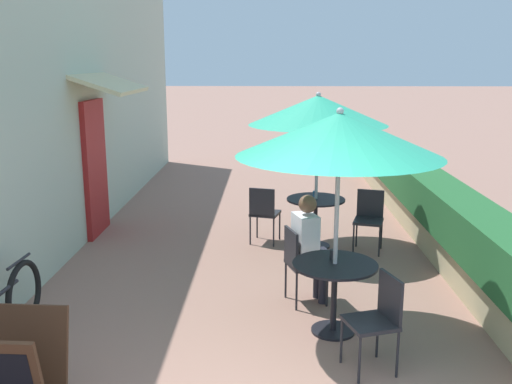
% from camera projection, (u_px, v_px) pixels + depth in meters
% --- Properties ---
extents(cafe_facade_wall, '(0.98, 11.95, 4.20)m').
position_uv_depth(cafe_facade_wall, '(91.00, 99.00, 9.09)').
color(cafe_facade_wall, '#B2C1AD').
rests_on(cafe_facade_wall, ground_plane).
extents(planter_hedge, '(0.60, 10.95, 1.01)m').
position_uv_depth(planter_hedge, '(417.00, 195.00, 9.35)').
color(planter_hedge, tan).
rests_on(planter_hedge, ground_plane).
extents(patio_table_near, '(0.85, 0.85, 0.73)m').
position_uv_depth(patio_table_near, '(334.00, 280.00, 5.65)').
color(patio_table_near, black).
rests_on(patio_table_near, ground_plane).
extents(patio_umbrella_near, '(1.96, 1.96, 2.26)m').
position_uv_depth(patio_umbrella_near, '(339.00, 135.00, 5.33)').
color(patio_umbrella_near, '#B7B7BC').
rests_on(patio_umbrella_near, ground_plane).
extents(cafe_chair_near_left, '(0.50, 0.50, 0.87)m').
position_uv_depth(cafe_chair_near_left, '(378.00, 315.00, 4.97)').
color(cafe_chair_near_left, '#232328').
rests_on(cafe_chair_near_left, ground_plane).
extents(cafe_chair_near_right, '(0.50, 0.50, 0.87)m').
position_uv_depth(cafe_chair_near_right, '(300.00, 259.00, 6.35)').
color(cafe_chair_near_right, '#232328').
rests_on(cafe_chair_near_right, ground_plane).
extents(seated_patron_near_right, '(0.48, 0.43, 1.25)m').
position_uv_depth(seated_patron_near_right, '(310.00, 244.00, 6.35)').
color(seated_patron_near_right, '#23232D').
rests_on(seated_patron_near_right, ground_plane).
extents(coffee_cup_near, '(0.07, 0.07, 0.09)m').
position_uv_depth(coffee_cup_near, '(333.00, 254.00, 5.75)').
color(coffee_cup_near, '#232328').
rests_on(coffee_cup_near, patio_table_near).
extents(patio_table_mid, '(0.85, 0.85, 0.73)m').
position_uv_depth(patio_table_mid, '(316.00, 211.00, 8.30)').
color(patio_table_mid, black).
rests_on(patio_table_mid, ground_plane).
extents(patio_umbrella_mid, '(1.96, 1.96, 2.26)m').
position_uv_depth(patio_umbrella_mid, '(318.00, 110.00, 7.97)').
color(patio_umbrella_mid, '#B7B7BC').
rests_on(patio_umbrella_mid, ground_plane).
extents(cafe_chair_mid_left, '(0.49, 0.49, 0.87)m').
position_uv_depth(cafe_chair_mid_left, '(264.00, 210.00, 8.45)').
color(cafe_chair_mid_left, '#232328').
rests_on(cafe_chair_mid_left, ground_plane).
extents(cafe_chair_mid_right, '(0.49, 0.49, 0.87)m').
position_uv_depth(cafe_chair_mid_right, '(369.00, 215.00, 8.16)').
color(cafe_chair_mid_right, '#232328').
rests_on(cafe_chair_mid_right, ground_plane).
extents(coffee_cup_mid, '(0.07, 0.07, 0.09)m').
position_uv_depth(coffee_cup_mid, '(315.00, 194.00, 8.35)').
color(coffee_cup_mid, teal).
rests_on(coffee_cup_mid, patio_table_mid).
extents(menu_board, '(0.66, 0.65, 0.87)m').
position_uv_depth(menu_board, '(15.00, 377.00, 4.15)').
color(menu_board, '#422819').
rests_on(menu_board, ground_plane).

